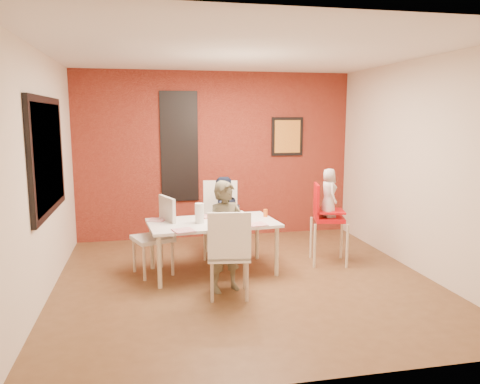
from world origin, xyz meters
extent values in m
plane|color=brown|center=(0.00, 0.00, 0.00)|extent=(4.50, 4.50, 0.00)
cube|color=silver|center=(0.00, 0.00, 2.70)|extent=(4.50, 4.50, 0.02)
cube|color=beige|center=(0.00, 2.25, 1.35)|extent=(4.50, 0.02, 2.70)
cube|color=beige|center=(0.00, -2.25, 1.35)|extent=(4.50, 0.02, 2.70)
cube|color=beige|center=(-2.25, 0.00, 1.35)|extent=(0.02, 4.50, 2.70)
cube|color=beige|center=(2.25, 0.00, 1.35)|extent=(0.02, 4.50, 2.70)
cube|color=maroon|center=(0.00, 2.23, 1.35)|extent=(4.50, 0.02, 2.70)
cube|color=black|center=(-2.22, 0.20, 1.55)|extent=(0.05, 1.70, 1.30)
cube|color=black|center=(-2.21, 0.20, 1.55)|extent=(0.02, 1.55, 1.15)
cube|color=silver|center=(-0.60, 2.21, 1.50)|extent=(0.55, 0.03, 1.70)
cube|color=black|center=(-0.60, 2.21, 1.50)|extent=(0.60, 0.03, 1.76)
cube|color=black|center=(1.20, 2.21, 1.65)|extent=(0.54, 0.03, 0.64)
cube|color=gold|center=(1.20, 2.19, 1.65)|extent=(0.44, 0.01, 0.54)
cube|color=white|center=(-0.34, 0.40, 0.65)|extent=(1.68, 1.04, 0.04)
cylinder|color=beige|center=(-1.02, -0.05, 0.32)|extent=(0.05, 0.05, 0.63)
cylinder|color=beige|center=(-1.10, 0.70, 0.32)|extent=(0.05, 0.05, 0.63)
cylinder|color=beige|center=(0.43, 0.10, 0.32)|extent=(0.05, 0.05, 0.63)
cylinder|color=beige|center=(0.35, 0.84, 0.32)|extent=(0.05, 0.05, 0.63)
cube|color=white|center=(-0.28, -0.43, 0.47)|extent=(0.52, 0.52, 0.05)
cube|color=white|center=(-0.31, -0.63, 0.73)|extent=(0.46, 0.11, 0.52)
cylinder|color=tan|center=(-0.06, -0.27, 0.23)|extent=(0.04, 0.04, 0.45)
cylinder|color=tan|center=(-0.12, -0.64, 0.23)|extent=(0.04, 0.04, 0.45)
cylinder|color=tan|center=(-0.44, -0.22, 0.23)|extent=(0.04, 0.04, 0.45)
cylinder|color=tan|center=(-0.49, -0.59, 0.23)|extent=(0.04, 0.04, 0.45)
cube|color=white|center=(-0.13, 1.07, 0.50)|extent=(0.58, 0.58, 0.06)
cube|color=white|center=(-0.09, 1.29, 0.78)|extent=(0.49, 0.14, 0.56)
cylinder|color=beige|center=(-0.37, 0.92, 0.24)|extent=(0.04, 0.04, 0.48)
cylinder|color=beige|center=(-0.29, 1.31, 0.24)|extent=(0.04, 0.04, 0.48)
cylinder|color=beige|center=(0.02, 0.84, 0.24)|extent=(0.04, 0.04, 0.48)
cylinder|color=beige|center=(0.10, 1.23, 0.24)|extent=(0.04, 0.04, 0.48)
cube|color=beige|center=(-1.09, 0.49, 0.46)|extent=(0.58, 0.58, 0.05)
cube|color=beige|center=(-0.89, 0.56, 0.72)|extent=(0.19, 0.44, 0.51)
cylinder|color=#C7B094|center=(-1.32, 0.60, 0.22)|extent=(0.04, 0.04, 0.44)
cylinder|color=#C7B094|center=(-0.98, 0.73, 0.22)|extent=(0.04, 0.04, 0.44)
cylinder|color=#C7B094|center=(-1.20, 0.25, 0.22)|extent=(0.04, 0.04, 0.44)
cylinder|color=#C7B094|center=(-0.85, 0.38, 0.22)|extent=(0.04, 0.04, 0.44)
cube|color=red|center=(1.27, 0.47, 0.62)|extent=(0.46, 0.46, 0.06)
cube|color=red|center=(1.09, 0.51, 0.87)|extent=(0.12, 0.38, 0.45)
cube|color=red|center=(1.27, 0.47, 0.72)|extent=(0.46, 0.46, 0.02)
cylinder|color=beige|center=(1.42, 0.21, 0.29)|extent=(0.04, 0.04, 0.59)
cylinder|color=beige|center=(1.01, 0.31, 0.29)|extent=(0.04, 0.04, 0.59)
cylinder|color=beige|center=(1.52, 0.62, 0.29)|extent=(0.04, 0.04, 0.59)
cylinder|color=beige|center=(1.11, 0.72, 0.29)|extent=(0.04, 0.04, 0.59)
imported|color=brown|center=(-0.28, -0.27, 0.64)|extent=(0.54, 0.45, 1.27)
imported|color=black|center=(-0.13, 0.91, 0.58)|extent=(0.68, 0.61, 1.17)
imported|color=beige|center=(1.25, 0.47, 0.97)|extent=(0.22, 0.32, 0.65)
cube|color=silver|center=(-0.74, -0.03, 0.67)|extent=(0.29, 0.29, 0.01)
cube|color=silver|center=(-0.34, 0.71, 0.67)|extent=(0.31, 0.31, 0.01)
cube|color=white|center=(0.18, 0.10, 0.67)|extent=(0.25, 0.25, 0.01)
cube|color=silver|center=(-1.03, 0.61, 0.67)|extent=(0.27, 0.27, 0.01)
imported|color=white|center=(-0.24, 0.29, 0.70)|extent=(0.27, 0.27, 0.06)
imported|color=white|center=(0.01, 0.65, 0.69)|extent=(0.25, 0.25, 0.06)
cylinder|color=black|center=(-0.15, 0.44, 0.80)|extent=(0.07, 0.07, 0.27)
cylinder|color=silver|center=(-0.32, 0.14, 0.75)|extent=(0.06, 0.06, 0.18)
cylinder|color=white|center=(-0.02, 0.39, 0.77)|extent=(0.07, 0.07, 0.20)
cylinder|color=silver|center=(-0.51, 0.34, 0.79)|extent=(0.11, 0.11, 0.25)
cylinder|color=#B71412|center=(-0.28, 0.33, 0.74)|extent=(0.04, 0.04, 0.15)
cylinder|color=#2F7627|center=(-0.19, 0.48, 0.73)|extent=(0.03, 0.03, 0.13)
cylinder|color=brown|center=(-0.30, 0.49, 0.74)|extent=(0.04, 0.04, 0.14)
cylinder|color=#D45A17|center=(0.39, 0.54, 0.72)|extent=(0.06, 0.06, 0.10)
camera|label=1|loc=(-1.16, -5.34, 1.98)|focal=35.00mm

